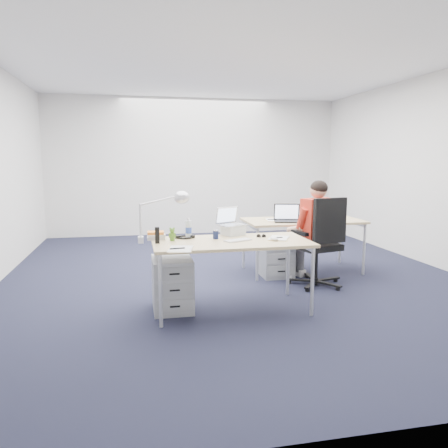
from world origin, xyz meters
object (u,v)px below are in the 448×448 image
object	(u,v)px
office_chair	(318,261)
sunglasses	(261,236)
book_stack	(156,235)
drawer_pedestal_near	(172,284)
drawer_pedestal_far	(275,255)
dark_laptop	(287,213)
far_cup	(330,215)
wireless_keyboard	(238,240)
headphones	(185,237)
desk_near	(231,245)
bear_figurine	(172,234)
cordless_phone	(157,235)
desk_lamp	(156,216)
computer_mouse	(274,239)
seated_person	(310,232)
desk_far	(303,223)
silver_laptop	(233,221)
can_koozie	(216,234)
water_bottle	(189,228)

from	to	relation	value
office_chair	sunglasses	bearing A→B (deg)	-164.15
book_stack	office_chair	bearing A→B (deg)	11.03
drawer_pedestal_near	drawer_pedestal_far	distance (m)	1.83
dark_laptop	far_cup	bearing A→B (deg)	31.39
wireless_keyboard	headphones	distance (m)	0.57
office_chair	far_cup	size ratio (longest dim) A/B	12.60
desk_near	drawer_pedestal_far	distance (m)	1.54
bear_figurine	far_cup	bearing A→B (deg)	48.82
cordless_phone	desk_lamp	size ratio (longest dim) A/B	0.31
computer_mouse	desk_near	bearing A→B (deg)	144.20
seated_person	desk_lamp	xyz separation A→B (m)	(-1.94, -0.73, 0.34)
desk_far	sunglasses	xyz separation A→B (m)	(-0.96, -1.20, 0.06)
bear_figurine	cordless_phone	bearing A→B (deg)	-122.87
drawer_pedestal_near	desk_lamp	bearing A→B (deg)	-164.32
office_chair	bear_figurine	world-z (taller)	office_chair
silver_laptop	book_stack	size ratio (longest dim) A/B	1.63
book_stack	bear_figurine	bearing A→B (deg)	-35.64
computer_mouse	office_chair	bearing A→B (deg)	16.36
cordless_phone	desk_far	bearing A→B (deg)	34.36
seated_person	sunglasses	world-z (taller)	seated_person
drawer_pedestal_near	silver_laptop	distance (m)	0.95
desk_near	desk_far	size ratio (longest dim) A/B	1.00
far_cup	drawer_pedestal_near	bearing A→B (deg)	-151.59
dark_laptop	far_cup	xyz separation A→B (m)	(0.71, 0.22, -0.08)
bear_figurine	dark_laptop	size ratio (longest dim) A/B	0.41
desk_lamp	cordless_phone	bearing A→B (deg)	-92.89
headphones	bear_figurine	xyz separation A→B (m)	(-0.15, -0.12, 0.05)
desk_far	can_koozie	size ratio (longest dim) A/B	16.75
office_chair	computer_mouse	distance (m)	1.16
seated_person	desk_lamp	bearing A→B (deg)	-178.99
drawer_pedestal_far	far_cup	xyz separation A→B (m)	(0.86, 0.18, 0.50)
drawer_pedestal_near	desk_near	bearing A→B (deg)	-10.91
desk_near	wireless_keyboard	world-z (taller)	wireless_keyboard
wireless_keyboard	book_stack	world-z (taller)	book_stack
drawer_pedestal_near	wireless_keyboard	xyz separation A→B (m)	(0.66, -0.14, 0.46)
book_stack	wireless_keyboard	bearing A→B (deg)	-17.77
desk_near	dark_laptop	bearing A→B (deg)	48.52
desk_far	drawer_pedestal_far	distance (m)	0.61
desk_near	bear_figurine	distance (m)	0.62
bear_figurine	book_stack	xyz separation A→B (m)	(-0.16, 0.11, -0.03)
wireless_keyboard	drawer_pedestal_near	bearing A→B (deg)	145.80
drawer_pedestal_near	dark_laptop	bearing A→B (deg)	32.74
drawer_pedestal_near	headphones	bearing A→B (deg)	39.36
can_koozie	desk_near	bearing A→B (deg)	-45.15
headphones	bear_figurine	distance (m)	0.19
silver_laptop	water_bottle	distance (m)	0.51
desk_near	can_koozie	distance (m)	0.22
drawer_pedestal_far	desk_lamp	size ratio (longest dim) A/B	1.03
can_koozie	sunglasses	xyz separation A→B (m)	(0.49, -0.01, -0.04)
silver_laptop	book_stack	xyz separation A→B (m)	(-0.85, -0.10, -0.11)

